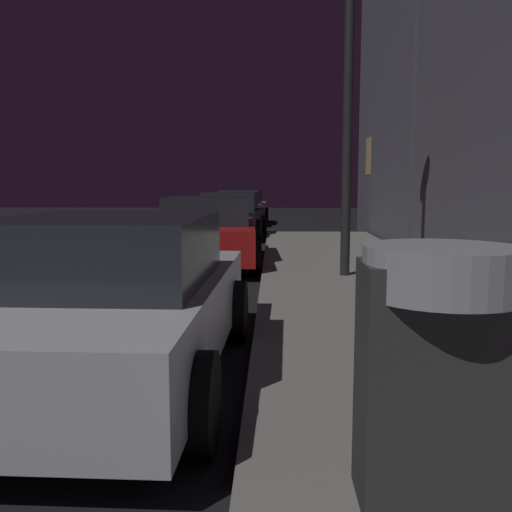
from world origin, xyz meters
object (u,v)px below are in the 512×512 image
object	(u,v)px
car_white	(242,208)
street_lamp	(349,52)
car_black	(231,215)
car_red	(208,231)
car_silver	(113,301)

from	to	relation	value
car_white	street_lamp	xyz separation A→B (m)	(2.57, -14.16, 3.10)
car_black	car_red	bearing A→B (deg)	-90.00
car_white	street_lamp	distance (m)	14.72
car_red	car_white	bearing A→B (deg)	90.01
car_black	car_white	xyz separation A→B (m)	(-0.00, 5.87, -0.00)
street_lamp	car_black	bearing A→B (deg)	107.19
car_red	car_black	world-z (taller)	same
car_white	car_silver	bearing A→B (deg)	-89.99
car_silver	street_lamp	xyz separation A→B (m)	(2.57, 4.89, 3.11)
car_silver	street_lamp	bearing A→B (deg)	62.32
car_silver	car_black	bearing A→B (deg)	90.00
car_red	street_lamp	xyz separation A→B (m)	(2.57, -2.06, 3.09)
car_silver	car_white	size ratio (longest dim) A/B	0.95
car_silver	car_white	bearing A→B (deg)	90.01
car_black	street_lamp	xyz separation A→B (m)	(2.57, -8.30, 3.10)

